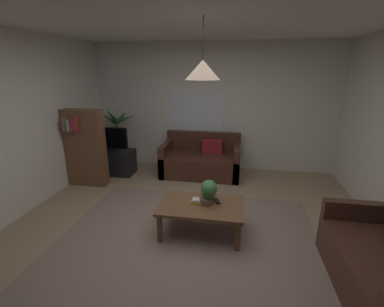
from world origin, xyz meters
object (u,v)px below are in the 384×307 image
book_on_table_1 (198,200)px  potted_plant_on_table (208,192)px  tv_stand (112,162)px  pendant_lamp (203,70)px  tv (109,139)px  potted_palm_corner (118,142)px  coffee_table (201,209)px  remote_on_table_0 (217,201)px  couch_under_window (201,161)px  bookshelf_corner (85,147)px  book_on_table_0 (197,202)px

book_on_table_1 → potted_plant_on_table: 0.18m
tv_stand → potted_plant_on_table: bearing=-38.5°
tv_stand → pendant_lamp: pendant_lamp is taller
tv → potted_plant_on_table: bearing=-38.1°
book_on_table_1 → potted_palm_corner: (-2.11, 2.22, 0.08)m
coffee_table → tv: (-2.10, 1.76, 0.39)m
coffee_table → remote_on_table_0: bearing=32.4°
potted_plant_on_table → pendant_lamp: size_ratio=0.50×
book_on_table_1 → remote_on_table_0: bearing=18.9°
book_on_table_1 → pendant_lamp: size_ratio=0.21×
potted_plant_on_table → book_on_table_1: bearing=-178.3°
tv → potted_palm_corner: (-0.06, 0.50, -0.21)m
potted_plant_on_table → tv_stand: 2.81m
couch_under_window → bookshelf_corner: 2.22m
bookshelf_corner → pendant_lamp: size_ratio=2.18×
remote_on_table_0 → potted_palm_corner: 3.18m
couch_under_window → pendant_lamp: bearing=-81.9°
coffee_table → tv: bearing=140.1°
potted_plant_on_table → tv_stand: potted_plant_on_table is taller
remote_on_table_0 → tv: size_ratio=0.21×
potted_plant_on_table → pendant_lamp: pendant_lamp is taller
couch_under_window → tv_stand: bearing=-171.5°
tv_stand → pendant_lamp: (2.10, -1.78, 1.81)m
book_on_table_0 → potted_plant_on_table: bearing=0.3°
potted_plant_on_table → tv: 2.78m
potted_palm_corner → book_on_table_1: bearing=-46.5°
book_on_table_0 → bookshelf_corner: bookshelf_corner is taller
couch_under_window → potted_plant_on_table: bearing=-79.4°
book_on_table_0 → tv: 2.69m
coffee_table → remote_on_table_0: 0.23m
remote_on_table_0 → pendant_lamp: (-0.19, -0.12, 1.63)m
couch_under_window → bookshelf_corner: size_ratio=1.10×
couch_under_window → coffee_table: bearing=-81.9°
coffee_table → potted_palm_corner: size_ratio=0.85×
coffee_table → potted_palm_corner: bearing=133.7°
book_on_table_0 → bookshelf_corner: 2.52m
coffee_table → tv_stand: tv_stand is taller
couch_under_window → coffee_table: size_ratio=1.45×
potted_plant_on_table → tv_stand: size_ratio=0.36×
book_on_table_0 → remote_on_table_0: book_on_table_0 is taller
remote_on_table_0 → potted_plant_on_table: 0.20m
remote_on_table_0 → tv: 2.83m
tv → bookshelf_corner: (-0.19, -0.57, -0.03)m
coffee_table → remote_on_table_0: (0.19, 0.12, 0.07)m
potted_plant_on_table → couch_under_window: bearing=100.6°
couch_under_window → potted_palm_corner: bearing=173.5°
couch_under_window → tv: size_ratio=2.05×
remote_on_table_0 → pendant_lamp: pendant_lamp is taller
tv_stand → tv: tv is taller
book_on_table_1 → bookshelf_corner: size_ratio=0.10×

